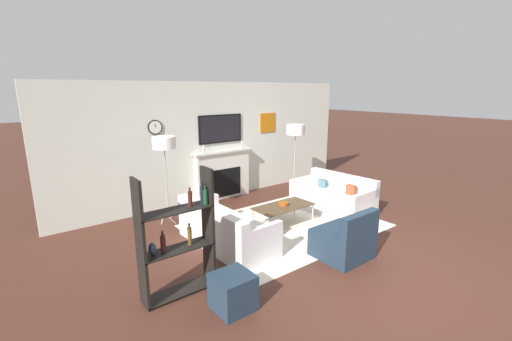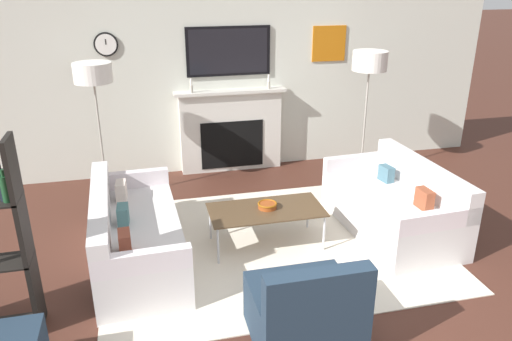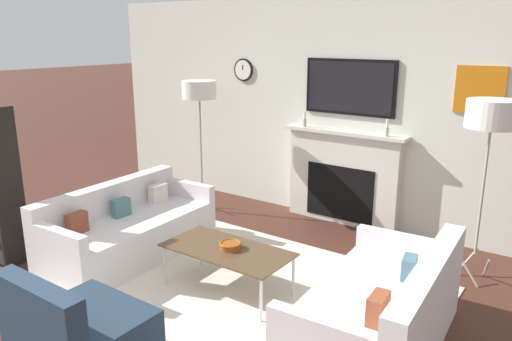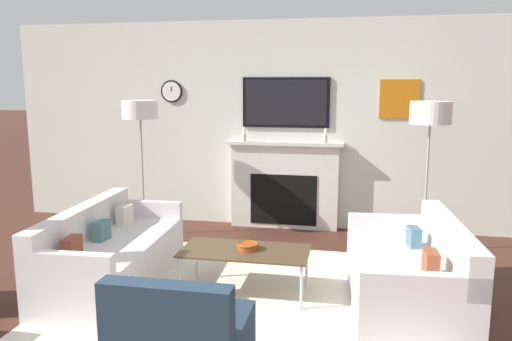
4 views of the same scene
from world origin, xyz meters
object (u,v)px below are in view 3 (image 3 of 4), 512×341
(coffee_table, at_px, (227,251))
(floor_lamp_right, at_px, (492,116))
(floor_lamp_left, at_px, (199,92))
(armchair, at_px, (80,340))
(decorative_bowl, at_px, (230,245))
(couch_right, at_px, (381,314))
(couch_left, at_px, (128,231))

(coffee_table, bearing_deg, floor_lamp_right, 40.93)
(floor_lamp_left, distance_m, floor_lamp_right, 3.38)
(armchair, xyz_separation_m, floor_lamp_right, (1.83, 2.99, 1.29))
(armchair, distance_m, decorative_bowl, 1.51)
(coffee_table, bearing_deg, couch_right, -0.22)
(decorative_bowl, xyz_separation_m, floor_lamp_left, (-1.65, 1.49, 1.11))
(floor_lamp_right, bearing_deg, floor_lamp_left, 180.00)
(couch_right, xyz_separation_m, floor_lamp_left, (-3.07, 1.52, 1.28))
(armchair, relative_size, coffee_table, 0.69)
(couch_right, bearing_deg, couch_left, -179.93)
(coffee_table, distance_m, floor_lamp_left, 2.51)
(decorative_bowl, relative_size, floor_lamp_right, 0.12)
(couch_left, distance_m, armchair, 1.92)
(floor_lamp_left, relative_size, floor_lamp_right, 0.99)
(decorative_bowl, bearing_deg, couch_right, -1.10)
(couch_left, bearing_deg, floor_lamp_left, 101.81)
(decorative_bowl, xyz_separation_m, floor_lamp_right, (1.73, 1.49, 1.11))
(couch_left, height_order, coffee_table, couch_left)
(coffee_table, height_order, floor_lamp_right, floor_lamp_right)
(decorative_bowl, relative_size, floor_lamp_left, 0.12)
(coffee_table, distance_m, decorative_bowl, 0.06)
(couch_left, relative_size, floor_lamp_left, 1.10)
(couch_left, relative_size, floor_lamp_right, 1.09)
(coffee_table, xyz_separation_m, decorative_bowl, (0.02, 0.02, 0.06))
(floor_lamp_right, bearing_deg, armchair, -121.45)
(armchair, bearing_deg, floor_lamp_right, 58.55)
(couch_left, distance_m, decorative_bowl, 1.34)
(decorative_bowl, height_order, floor_lamp_right, floor_lamp_right)
(couch_right, distance_m, coffee_table, 1.44)
(armchair, bearing_deg, couch_right, 44.14)
(armchair, xyz_separation_m, floor_lamp_left, (-1.55, 2.99, 1.28))
(couch_left, height_order, floor_lamp_left, floor_lamp_left)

